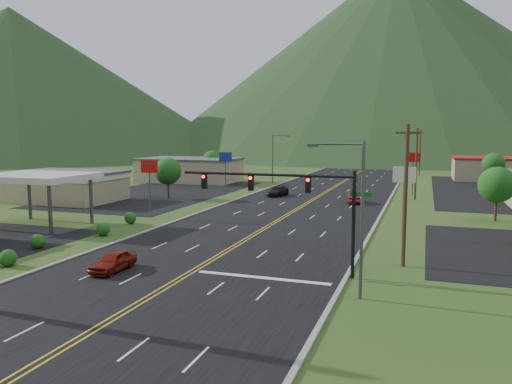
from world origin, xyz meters
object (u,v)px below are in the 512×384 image
(streetlight_east, at_px, (356,209))
(traffic_signal, at_px, (293,194))
(car_red_near, at_px, (113,262))
(car_dark_mid, at_px, (278,192))
(car_red_far, at_px, (354,198))
(gas_canopy, at_px, (38,178))
(streetlight_west, at_px, (274,155))

(streetlight_east, bearing_deg, traffic_signal, 139.61)
(car_red_near, bearing_deg, car_dark_mid, 91.30)
(car_red_far, bearing_deg, car_dark_mid, -25.20)
(gas_canopy, distance_m, car_dark_mid, 34.61)
(streetlight_west, relative_size, gas_canopy, 0.90)
(streetlight_west, distance_m, gas_canopy, 49.10)
(car_red_near, xyz_separation_m, car_red_far, (11.07, 38.38, 0.03))
(streetlight_west, relative_size, car_dark_mid, 1.88)
(streetlight_west, height_order, car_red_near, streetlight_west)
(streetlight_east, height_order, car_red_near, streetlight_east)
(car_dark_mid, bearing_deg, gas_canopy, -108.24)
(traffic_signal, distance_m, car_red_far, 34.96)
(traffic_signal, height_order, car_dark_mid, traffic_signal)
(streetlight_west, xyz_separation_m, gas_canopy, (-10.32, -48.00, -0.31))
(gas_canopy, bearing_deg, streetlight_west, 77.87)
(gas_canopy, relative_size, car_dark_mid, 2.08)
(traffic_signal, xyz_separation_m, gas_canopy, (-28.48, 8.00, -0.46))
(traffic_signal, height_order, car_red_near, traffic_signal)
(streetlight_east, relative_size, streetlight_west, 1.00)
(streetlight_east, relative_size, car_dark_mid, 1.88)
(traffic_signal, bearing_deg, streetlight_west, 107.97)
(traffic_signal, height_order, car_red_far, traffic_signal)
(streetlight_west, distance_m, car_dark_mid, 19.16)
(streetlight_west, xyz_separation_m, car_dark_mid, (5.85, -17.69, -4.48))
(car_red_far, bearing_deg, streetlight_east, 89.96)
(car_dark_mid, height_order, car_red_far, car_red_far)
(gas_canopy, xyz_separation_m, car_dark_mid, (16.17, 30.31, -4.18))
(streetlight_west, bearing_deg, car_red_far, -50.54)
(traffic_signal, distance_m, gas_canopy, 29.59)
(streetlight_west, bearing_deg, streetlight_east, -69.14)
(streetlight_east, relative_size, car_red_near, 2.27)
(gas_canopy, xyz_separation_m, car_red_near, (16.83, -11.74, -4.20))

